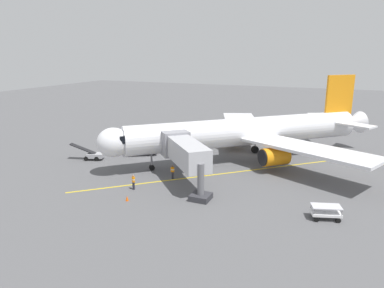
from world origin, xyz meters
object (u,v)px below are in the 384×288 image
at_px(airplane, 248,132).
at_px(ground_crew_loader, 173,172).
at_px(baggage_cart_starboard_side, 326,212).
at_px(safety_cone_nose_left, 118,145).
at_px(jet_bridge, 183,151).
at_px(belt_loader_near_nose, 93,155).
at_px(safety_cone_wing_starboard, 111,141).
at_px(ground_crew_marshaller, 133,182).
at_px(safety_cone_nose_right, 129,146).
at_px(box_truck_portside, 142,146).
at_px(safety_cone_wing_port, 127,198).
at_px(ground_crew_wing_walker, 203,175).

bearing_deg(airplane, ground_crew_loader, 61.50).
bearing_deg(baggage_cart_starboard_side, safety_cone_nose_left, -23.25).
distance_m(jet_bridge, safety_cone_nose_left, 19.55).
xyz_separation_m(belt_loader_near_nose, safety_cone_wing_starboard, (3.64, -9.10, -0.44)).
bearing_deg(ground_crew_marshaller, safety_cone_nose_right, -55.09).
distance_m(jet_bridge, safety_cone_wing_starboard, 22.83).
bearing_deg(belt_loader_near_nose, ground_crew_loader, 169.11).
bearing_deg(safety_cone_nose_left, box_truck_portside, 158.15).
height_order(airplane, safety_cone_wing_port, airplane).
height_order(ground_crew_marshaller, safety_cone_nose_right, ground_crew_marshaller).
distance_m(ground_crew_marshaller, ground_crew_wing_walker, 8.03).
relative_size(box_truck_portside, baggage_cart_starboard_side, 1.71).
height_order(ground_crew_wing_walker, ground_crew_loader, same).
xyz_separation_m(jet_bridge, baggage_cart_starboard_side, (-15.93, 3.61, -3.11)).
height_order(airplane, safety_cone_nose_right, airplane).
bearing_deg(ground_crew_wing_walker, baggage_cart_starboard_side, 162.78).
bearing_deg(ground_crew_marshaller, ground_crew_wing_walker, -140.71).
bearing_deg(box_truck_portside, jet_bridge, 142.80).
distance_m(ground_crew_marshaller, baggage_cart_starboard_side, 19.96).
height_order(baggage_cart_starboard_side, safety_cone_wing_port, baggage_cart_starboard_side).
xyz_separation_m(ground_crew_loader, baggage_cart_starboard_side, (-17.52, 3.96, -0.23)).
distance_m(belt_loader_near_nose, box_truck_portside, 7.03).
distance_m(ground_crew_wing_walker, safety_cone_wing_port, 9.54).
xyz_separation_m(jet_bridge, ground_crew_marshaller, (4.01, 4.45, -2.88)).
bearing_deg(safety_cone_nose_left, safety_cone_wing_starboard, -34.41).
bearing_deg(safety_cone_wing_port, jet_bridge, -111.82).
distance_m(baggage_cart_starboard_side, safety_cone_nose_left, 35.08).
bearing_deg(ground_crew_wing_walker, belt_loader_near_nose, -7.65).
xyz_separation_m(airplane, baggage_cart_starboard_side, (-11.39, 15.25, -3.35)).
relative_size(airplane, safety_cone_nose_left, 60.61).
xyz_separation_m(ground_crew_wing_walker, belt_loader_near_nose, (17.60, -2.36, -0.17)).
relative_size(box_truck_portside, safety_cone_nose_right, 9.01).
xyz_separation_m(ground_crew_loader, box_truck_portside, (8.74, -7.49, 0.50)).
distance_m(box_truck_portside, baggage_cart_starboard_side, 28.65).
distance_m(safety_cone_nose_left, safety_cone_nose_right, 2.03).
bearing_deg(belt_loader_near_nose, safety_cone_nose_right, -98.83).
distance_m(ground_crew_marshaller, safety_cone_wing_starboard, 22.37).
xyz_separation_m(box_truck_portside, safety_cone_wing_port, (-7.38, 15.20, -1.11)).
bearing_deg(jet_bridge, box_truck_portside, -37.20).
bearing_deg(airplane, baggage_cart_starboard_side, 126.75).
relative_size(airplane, safety_cone_wing_port, 60.61).
bearing_deg(airplane, safety_cone_nose_left, 3.86).
distance_m(jet_bridge, ground_crew_wing_walker, 3.68).
distance_m(ground_crew_wing_walker, safety_cone_wing_starboard, 24.15).
relative_size(ground_crew_marshaller, ground_crew_loader, 1.00).
relative_size(ground_crew_marshaller, safety_cone_nose_left, 3.11).
height_order(ground_crew_wing_walker, box_truck_portside, box_truck_portside).
bearing_deg(safety_cone_nose_left, airplane, -176.14).
height_order(box_truck_portside, safety_cone_wing_port, box_truck_portside).
relative_size(ground_crew_marshaller, baggage_cart_starboard_side, 0.59).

